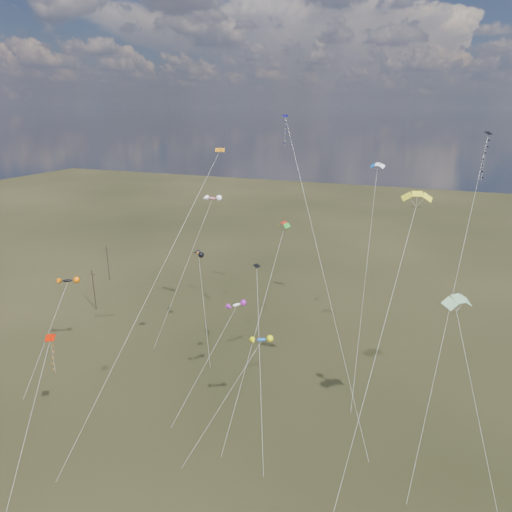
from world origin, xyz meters
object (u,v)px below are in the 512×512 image
at_px(utility_pole_near, 94,290).
at_px(diamond_black_high, 481,174).
at_px(novelty_black_orange, 67,281).
at_px(parafoil_yellow, 417,195).
at_px(utility_pole_far, 108,263).

distance_m(utility_pole_near, diamond_black_high, 68.29).
bearing_deg(utility_pole_near, novelty_black_orange, -58.12).
bearing_deg(parafoil_yellow, novelty_black_orange, -179.39).
bearing_deg(utility_pole_far, diamond_black_high, -9.94).
height_order(utility_pole_near, parafoil_yellow, parafoil_yellow).
distance_m(diamond_black_high, novelty_black_orange, 58.63).
height_order(utility_pole_near, utility_pole_far, same).
distance_m(utility_pole_far, diamond_black_high, 76.81).
height_order(diamond_black_high, parafoil_yellow, diamond_black_high).
bearing_deg(utility_pole_near, utility_pole_far, 119.74).
distance_m(utility_pole_near, utility_pole_far, 16.12).
bearing_deg(diamond_black_high, novelty_black_orange, -162.02).
xyz_separation_m(utility_pole_near, diamond_black_high, (63.57, 1.46, 24.92)).
xyz_separation_m(utility_pole_far, novelty_black_orange, (17.92, -29.95, 8.92)).
relative_size(utility_pole_near, parafoil_yellow, 0.27).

